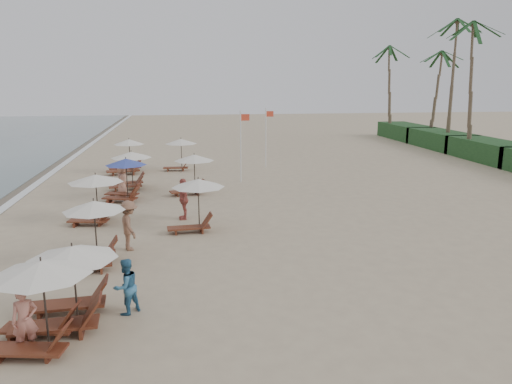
{
  "coord_description": "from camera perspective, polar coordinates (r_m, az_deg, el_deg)",
  "views": [
    {
      "loc": [
        -2.32,
        -13.79,
        6.25
      ],
      "look_at": [
        1.0,
        7.83,
        1.3
      ],
      "focal_mm": 34.66,
      "sensor_mm": 36.0,
      "label": 1
    }
  ],
  "objects": [
    {
      "name": "beachgoer_mid_a",
      "position": [
        14.1,
        -14.77,
        -10.5
      ],
      "size": [
        0.96,
        0.95,
        1.57
      ],
      "primitive_type": "imported",
      "rotation": [
        0.0,
        0.0,
        3.88
      ],
      "color": "teal",
      "rests_on": "ground"
    },
    {
      "name": "lounger_station_3",
      "position": [
        23.15,
        -18.31,
        -0.34
      ],
      "size": [
        2.53,
        2.42,
        2.19
      ],
      "color": "brown",
      "rests_on": "ground"
    },
    {
      "name": "beachgoer_far_b",
      "position": [
        28.24,
        -15.21,
        1.31
      ],
      "size": [
        0.71,
        0.94,
        1.73
      ],
      "primitive_type": "imported",
      "rotation": [
        0.0,
        0.0,
        1.37
      ],
      "color": "tan",
      "rests_on": "ground"
    },
    {
      "name": "lounger_station_6",
      "position": [
        35.09,
        -14.85,
        3.71
      ],
      "size": [
        2.7,
        2.45,
        2.34
      ],
      "color": "brown",
      "rests_on": "ground"
    },
    {
      "name": "lounger_station_2",
      "position": [
        17.72,
        -18.68,
        -4.67
      ],
      "size": [
        2.42,
        2.08,
        2.32
      ],
      "color": "brown",
      "rests_on": "ground"
    },
    {
      "name": "lounger_station_1",
      "position": [
        13.9,
        -21.26,
        -10.24
      ],
      "size": [
        2.73,
        2.29,
        2.14
      ],
      "color": "brown",
      "rests_on": "ground"
    },
    {
      "name": "inland_station_2",
      "position": [
        35.41,
        -8.86,
        4.88
      ],
      "size": [
        2.52,
        2.24,
        2.22
      ],
      "color": "brown",
      "rests_on": "ground"
    },
    {
      "name": "lounger_station_5",
      "position": [
        30.01,
        -14.5,
        2.6
      ],
      "size": [
        2.61,
        2.38,
        2.18
      ],
      "color": "brown",
      "rests_on": "ground"
    },
    {
      "name": "flag_pole_far",
      "position": [
        36.04,
        1.2,
        6.6
      ],
      "size": [
        0.6,
        0.08,
        4.3
      ],
      "color": "silver",
      "rests_on": "ground"
    },
    {
      "name": "beachgoer_near",
      "position": [
        13.02,
        -25.12,
        -13.27
      ],
      "size": [
        0.68,
        0.56,
        1.6
      ],
      "primitive_type": "imported",
      "rotation": [
        0.0,
        0.0,
        0.34
      ],
      "color": "#B26F60",
      "rests_on": "ground"
    },
    {
      "name": "inland_station_1",
      "position": [
        27.73,
        -7.48,
        2.62
      ],
      "size": [
        2.64,
        2.24,
        2.22
      ],
      "color": "brown",
      "rests_on": "ground"
    },
    {
      "name": "beachgoer_mid_b",
      "position": [
        19.11,
        -14.44,
        -3.76
      ],
      "size": [
        1.07,
        1.39,
        1.9
      ],
      "primitive_type": "imported",
      "rotation": [
        0.0,
        0.0,
        1.9
      ],
      "color": "brown",
      "rests_on": "ground"
    },
    {
      "name": "inland_station_0",
      "position": [
        20.82,
        -7.08,
        -0.62
      ],
      "size": [
        2.55,
        2.24,
        2.22
      ],
      "color": "brown",
      "rests_on": "ground"
    },
    {
      "name": "flag_pole_near",
      "position": [
        30.63,
        -1.72,
        5.65
      ],
      "size": [
        0.59,
        0.08,
        4.45
      ],
      "color": "silver",
      "rests_on": "ground"
    },
    {
      "name": "ground",
      "position": [
        15.31,
        0.76,
        -11.33
      ],
      "size": [
        160.0,
        160.0,
        0.0
      ],
      "primitive_type": "plane",
      "color": "tan",
      "rests_on": "ground"
    },
    {
      "name": "lounger_station_4",
      "position": [
        27.06,
        -15.1,
        1.48
      ],
      "size": [
        2.46,
        2.23,
        2.25
      ],
      "color": "brown",
      "rests_on": "ground"
    },
    {
      "name": "lounger_station_0",
      "position": [
        12.95,
        -24.02,
        -11.4
      ],
      "size": [
        2.52,
        2.31,
        2.19
      ],
      "color": "brown",
      "rests_on": "ground"
    },
    {
      "name": "beachgoer_far_a",
      "position": [
        22.84,
        -8.36,
        -0.79
      ],
      "size": [
        0.49,
        1.13,
        1.91
      ],
      "primitive_type": "imported",
      "rotation": [
        0.0,
        0.0,
        4.74
      ],
      "color": "#AA4D44",
      "rests_on": "ground"
    }
  ]
}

